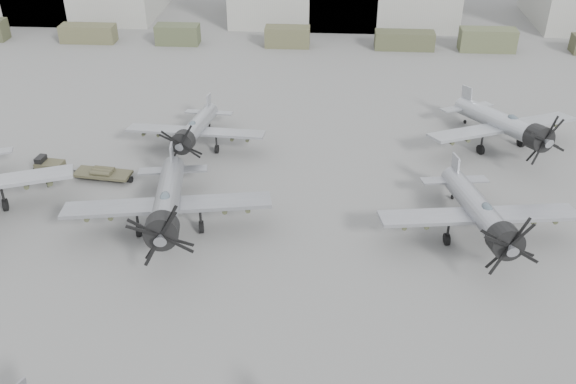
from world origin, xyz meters
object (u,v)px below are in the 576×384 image
Objects in this scene: ground_crew at (47,177)px; aircraft_far_1 at (506,125)px; aircraft_mid_2 at (482,214)px; aircraft_far_0 at (195,129)px; tug_trailer at (70,170)px; aircraft_mid_1 at (167,203)px.

aircraft_far_1 is at bearing -70.44° from ground_crew.
aircraft_mid_2 is 8.43× the size of ground_crew.
ground_crew is (-9.86, -6.00, -1.26)m from aircraft_far_0.
tug_trailer is at bearing -149.64° from aircraft_far_0.
aircraft_far_1 is at bearing 19.32° from aircraft_mid_1.
aircraft_far_1 is 34.06m from tug_trailer.
tug_trailer is (-33.42, -6.33, -1.77)m from aircraft_far_1.
aircraft_mid_1 reaches higher than ground_crew.
aircraft_far_0 is 9.92m from tug_trailer.
aircraft_mid_1 is 1.06× the size of aircraft_mid_2.
aircraft_mid_2 is at bearing -92.98° from ground_crew.
aircraft_mid_1 is 11.81m from ground_crew.
aircraft_mid_1 is at bearing -84.32° from aircraft_far_0.
ground_crew is at bearing 169.99° from aircraft_far_1.
aircraft_mid_2 is (19.84, 0.32, -0.13)m from aircraft_mid_1.
aircraft_far_0 is at bearing 82.77° from aircraft_mid_1.
aircraft_far_0 is 11.61m from ground_crew.
aircraft_mid_1 is at bearing -111.24° from ground_crew.
aircraft_far_0 is at bearing 161.49° from aircraft_far_1.
aircraft_mid_1 is 11.49m from aircraft_far_0.
ground_crew is (-10.32, 5.48, -1.68)m from aircraft_mid_1.
aircraft_mid_2 is 29.86m from tug_trailer.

